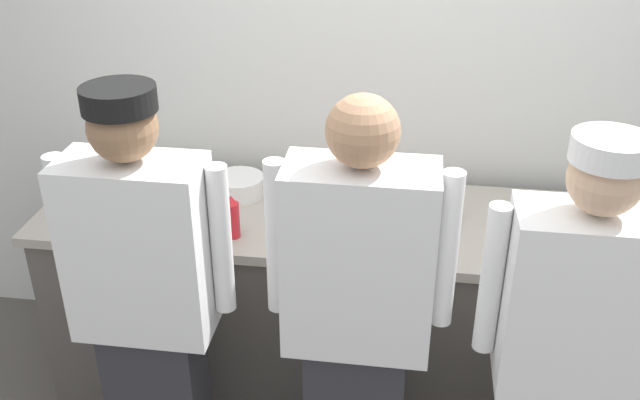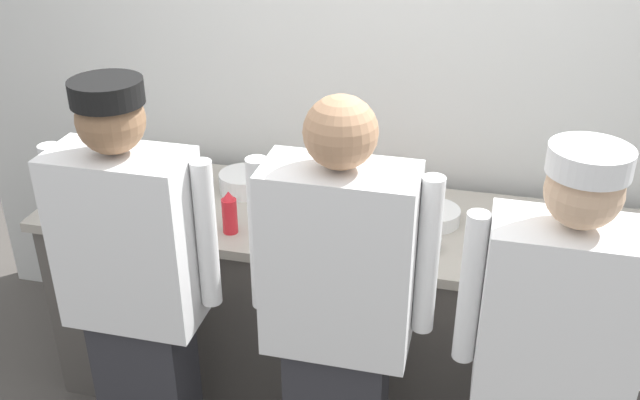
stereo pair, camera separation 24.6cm
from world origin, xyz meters
The scene contains 16 objects.
wall_back centered at (0.00, 0.86, 1.37)m, with size 4.07×0.10×2.74m.
prep_counter centered at (0.00, 0.38, 0.45)m, with size 2.59×0.71×0.91m.
chef_near_left centered at (-0.64, -0.28, 0.88)m, with size 0.60×0.24×1.65m.
chef_center centered at (0.07, -0.27, 0.88)m, with size 0.61×0.24×1.66m.
chef_far_right centered at (0.73, -0.33, 0.85)m, with size 0.58×0.24×1.60m.
plate_stack_front centered at (-0.51, 0.50, 0.95)m, with size 0.22×0.22×0.08m.
plate_stack_rear centered at (0.31, 0.42, 0.94)m, with size 0.21×0.21×0.06m.
mixing_bowl_steel centered at (0.86, 0.30, 0.96)m, with size 0.38×0.38×0.11m, color #B7BABF.
sheet_tray centered at (-0.91, 0.37, 0.92)m, with size 0.50×0.32×0.02m, color #B7BABF.
squeeze_bottle_primary centered at (-0.45, 0.16, 0.99)m, with size 0.06×0.06×0.18m.
squeeze_bottle_secondary centered at (-0.04, 0.53, 1.00)m, with size 0.06×0.06×0.19m.
squeeze_bottle_spare centered at (0.09, 0.33, 1.01)m, with size 0.06×0.06×0.21m.
ramekin_yellow_sauce centered at (0.72, 0.53, 0.93)m, with size 0.10×0.10×0.04m.
ramekin_orange_sauce centered at (0.30, 0.21, 0.93)m, with size 0.10×0.10×0.05m.
ramekin_green_sauce centered at (-0.31, 0.46, 0.93)m, with size 0.10×0.10×0.04m.
chefs_knife centered at (-0.13, 0.36, 0.91)m, with size 0.28×0.03×0.02m.
Camera 1 is at (0.22, -2.16, 2.33)m, focal length 40.32 mm.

